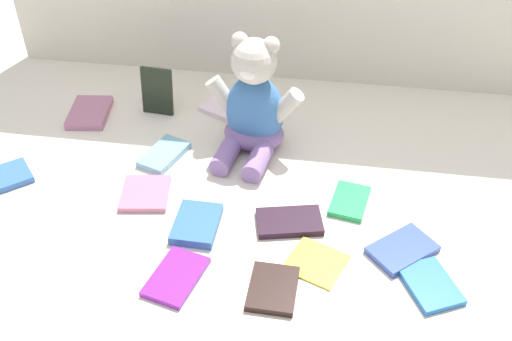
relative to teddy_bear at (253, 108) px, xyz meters
The scene contains 15 objects.
ground_plane 0.16m from the teddy_bear, 64.75° to the right, with size 3.20×3.20×0.00m, color silver.
teddy_bear is the anchor object (origin of this frame).
book_case_0 0.44m from the teddy_bear, 100.22° to the right, with size 0.08×0.12×0.01m, color purple.
book_case_1 0.31m from the teddy_bear, 103.55° to the right, with size 0.09×0.11×0.02m, color #2F5FA3.
book_case_3 0.29m from the teddy_bear, 66.23° to the right, with size 0.08×0.13×0.01m, color black.
book_case_4 0.23m from the teddy_bear, 158.25° to the right, with size 0.07×0.12×0.02m, color #75ADCB.
book_case_5 0.18m from the teddy_bear, 123.99° to the left, with size 0.07×0.13×0.01m, color white.
book_case_6 0.30m from the teddy_bear, 133.08° to the right, with size 0.10×0.11×0.01m, color #BB6B8C.
book_case_7 0.28m from the teddy_bear, 158.03° to the left, with size 0.08×0.01×0.12m, color black.
book_case_8 0.30m from the teddy_bear, 36.89° to the right, with size 0.07×0.11×0.01m, color green.
book_case_9 0.40m from the teddy_bear, 63.78° to the right, with size 0.10×0.10×0.01m, color yellow.
book_case_10 0.45m from the teddy_bear, 76.71° to the right, with size 0.08×0.11×0.01m, color black.
book_case_11 0.54m from the teddy_bear, 44.82° to the right, with size 0.08×0.11×0.01m, color #2162AC.
book_case_12 0.45m from the teddy_bear, 41.73° to the right, with size 0.08×0.12×0.01m, color #374EA4.
book_case_13 0.44m from the teddy_bear, behind, with size 0.09×0.13×0.02m, color #AB6A89.
Camera 1 is at (0.12, -1.00, 0.84)m, focal length 42.31 mm.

